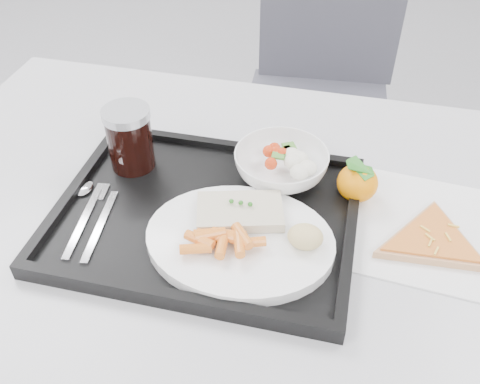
# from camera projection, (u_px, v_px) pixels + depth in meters

# --- Properties ---
(table) EXTENTS (1.20, 0.80, 0.75)m
(table) POSITION_uv_depth(u_px,v_px,m) (248.00, 245.00, 0.87)
(table) COLOR #B2B2B5
(table) RESTS_ON ground
(chair) EXTENTS (0.45, 0.45, 0.93)m
(chair) POSITION_uv_depth(u_px,v_px,m) (322.00, 75.00, 1.59)
(chair) COLOR #3C3C45
(chair) RESTS_ON ground
(tray) EXTENTS (0.45, 0.35, 0.03)m
(tray) POSITION_uv_depth(u_px,v_px,m) (206.00, 215.00, 0.82)
(tray) COLOR black
(tray) RESTS_ON table
(dinner_plate) EXTENTS (0.27, 0.27, 0.02)m
(dinner_plate) POSITION_uv_depth(u_px,v_px,m) (240.00, 240.00, 0.76)
(dinner_plate) COLOR white
(dinner_plate) RESTS_ON tray
(fish_fillet) EXTENTS (0.14, 0.11, 0.02)m
(fish_fillet) POSITION_uv_depth(u_px,v_px,m) (240.00, 212.00, 0.78)
(fish_fillet) COLOR beige
(fish_fillet) RESTS_ON dinner_plate
(bread_roll) EXTENTS (0.05, 0.05, 0.03)m
(bread_roll) POSITION_uv_depth(u_px,v_px,m) (305.00, 237.00, 0.73)
(bread_roll) COLOR #D9BB81
(bread_roll) RESTS_ON dinner_plate
(salad_bowl) EXTENTS (0.15, 0.15, 0.05)m
(salad_bowl) POSITION_uv_depth(u_px,v_px,m) (281.00, 165.00, 0.86)
(salad_bowl) COLOR white
(salad_bowl) RESTS_ON tray
(cola_glass) EXTENTS (0.08, 0.08, 0.11)m
(cola_glass) POSITION_uv_depth(u_px,v_px,m) (130.00, 137.00, 0.87)
(cola_glass) COLOR black
(cola_glass) RESTS_ON tray
(cutlery) EXTENTS (0.09, 0.17, 0.01)m
(cutlery) POSITION_uv_depth(u_px,v_px,m) (90.00, 209.00, 0.82)
(cutlery) COLOR silver
(cutlery) RESTS_ON tray
(napkin) EXTENTS (0.27, 0.26, 0.00)m
(napkin) POSITION_uv_depth(u_px,v_px,m) (400.00, 223.00, 0.82)
(napkin) COLOR silver
(napkin) RESTS_ON table
(tangerine) EXTENTS (0.08, 0.08, 0.07)m
(tangerine) POSITION_uv_depth(u_px,v_px,m) (357.00, 183.00, 0.84)
(tangerine) COLOR #FFA200
(tangerine) RESTS_ON napkin
(pizza_slice) EXTENTS (0.26, 0.26, 0.02)m
(pizza_slice) POSITION_uv_depth(u_px,v_px,m) (432.00, 241.00, 0.78)
(pizza_slice) COLOR tan
(pizza_slice) RESTS_ON napkin
(carrot_pile) EXTENTS (0.11, 0.07, 0.02)m
(carrot_pile) POSITION_uv_depth(u_px,v_px,m) (221.00, 239.00, 0.73)
(carrot_pile) COLOR orange
(carrot_pile) RESTS_ON dinner_plate
(salad_contents) EXTENTS (0.09, 0.08, 0.02)m
(salad_contents) POSITION_uv_depth(u_px,v_px,m) (291.00, 160.00, 0.86)
(salad_contents) COLOR red
(salad_contents) RESTS_ON salad_bowl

